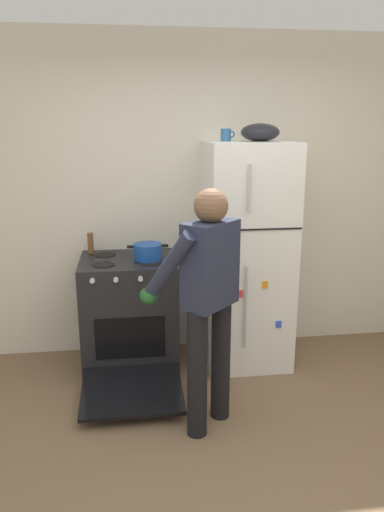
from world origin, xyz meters
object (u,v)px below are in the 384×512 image
refrigerator (246,256)px  stove_range (130,315)px  red_pot (148,252)px  pepper_mill (91,243)px  person_cook (206,291)px  mixing_bowl (260,132)px  coffee_mug (226,135)px

refrigerator → stove_range: refrigerator is taller
red_pot → pepper_mill: (-0.46, 0.25, 0.02)m
person_cook → red_pot: (-0.33, 0.85, 0.04)m
pepper_mill → mixing_bowl: bearing=-8.4°
refrigerator → mixing_bowl: (0.08, 0.00, 0.99)m
refrigerator → red_pot: refrigerator is taller
coffee_mug → pepper_mill: bearing=172.2°
coffee_mug → mixing_bowl: (0.26, -0.05, 0.02)m
person_cook → red_pot: size_ratio=4.94×
coffee_mug → refrigerator: bearing=-15.8°
red_pot → mixing_bowl: 1.27m
coffee_mug → stove_range: bearing=-175.1°
coffee_mug → mixing_bowl: mixing_bowl is taller
person_cook → pepper_mill: bearing=125.5°
refrigerator → mixing_bowl: mixing_bowl is taller
refrigerator → red_pot: bearing=-176.5°
stove_range → coffee_mug: 1.64m
refrigerator → stove_range: size_ratio=1.49×
refrigerator → pepper_mill: refrigerator is taller
person_cook → red_pot: 0.92m
refrigerator → mixing_bowl: bearing=0.2°
mixing_bowl → stove_range: bearing=-179.0°
pepper_mill → red_pot: bearing=-28.5°
person_cook → pepper_mill: (-0.79, 1.10, 0.06)m
refrigerator → person_cook: refrigerator is taller
stove_range → refrigerator: bearing=1.0°
coffee_mug → red_pot: bearing=-171.0°
person_cook → red_pot: bearing=110.9°
pepper_mill → mixing_bowl: mixing_bowl is taller
refrigerator → pepper_mill: size_ratio=10.67×
coffee_mug → pepper_mill: size_ratio=0.65×
stove_range → mixing_bowl: 1.79m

